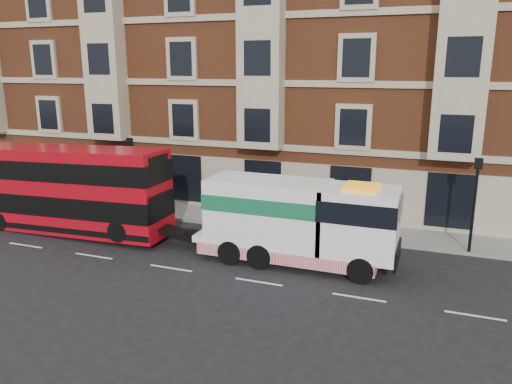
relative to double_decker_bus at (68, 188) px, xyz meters
The scene contains 8 objects.
ground 8.04m from the double_decker_bus, 18.61° to the right, with size 120.00×120.00×0.00m, color black.
sidewalk 9.15m from the double_decker_bus, 34.67° to the left, with size 90.00×3.00×0.15m, color slate.
victorian_terrace 16.67m from the double_decker_bus, 58.15° to the left, with size 45.00×12.00×20.40m.
lamp_post_west 3.98m from the double_decker_bus, 70.94° to the left, with size 0.35×0.15×4.35m.
lamp_post_east 19.66m from the double_decker_bus, 10.98° to the left, with size 0.35×0.15×4.35m.
double_decker_bus is the anchor object (origin of this frame).
tow_truck 12.06m from the double_decker_bus, ahead, with size 8.74×2.58×3.64m.
pedestrian 6.01m from the double_decker_bus, 132.69° to the left, with size 0.60×0.40×1.65m, color black.
Camera 1 is at (10.38, -17.35, 8.39)m, focal length 35.00 mm.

